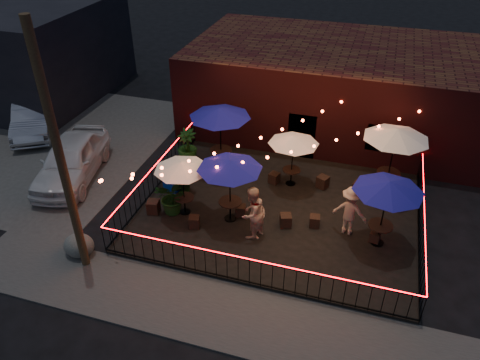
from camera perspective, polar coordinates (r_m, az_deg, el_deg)
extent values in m
plane|color=black|center=(16.28, 3.12, -8.02)|extent=(110.00, 110.00, 0.00)
cube|color=black|center=(17.74, 4.76, -3.72)|extent=(10.00, 8.00, 0.15)
cube|color=#3C3937|center=(14.07, -0.37, -16.40)|extent=(18.00, 2.50, 0.05)
cube|color=#3C3937|center=(24.20, -22.93, 4.33)|extent=(11.00, 12.00, 0.02)
cube|color=#380F10|center=(23.62, 11.93, 11.04)|extent=(14.00, 8.00, 4.00)
cube|color=black|center=(20.61, 7.53, 5.25)|extent=(1.20, 0.24, 2.20)
cube|color=black|center=(20.21, 17.43, 4.90)|extent=(1.60, 0.24, 1.20)
cylinder|color=#372416|center=(14.09, -21.03, 2.30)|extent=(0.26, 0.26, 8.00)
cube|color=black|center=(14.72, 1.13, -12.32)|extent=(10.00, 0.04, 0.04)
cube|color=black|center=(14.07, 1.17, -9.72)|extent=(10.00, 0.04, 0.04)
cube|color=#FF0008|center=(14.05, 1.17, -9.63)|extent=(10.00, 0.03, 0.02)
cube|color=black|center=(19.08, -9.98, -0.60)|extent=(0.04, 8.00, 0.04)
cube|color=black|center=(18.58, -10.26, 1.74)|extent=(0.04, 8.00, 0.04)
cube|color=#FF0008|center=(18.57, -10.26, 1.82)|extent=(0.03, 8.00, 0.02)
cube|color=black|center=(17.57, 20.93, -6.02)|extent=(0.04, 8.00, 0.04)
cube|color=black|center=(17.03, 21.55, -3.63)|extent=(0.04, 8.00, 0.04)
cube|color=#FF0008|center=(17.02, 21.57, -3.54)|extent=(0.03, 8.00, 0.02)
cylinder|color=black|center=(17.59, -6.68, -3.87)|extent=(0.40, 0.40, 0.03)
cylinder|color=black|center=(17.39, -6.75, -3.02)|extent=(0.05, 0.05, 0.65)
cylinder|color=black|center=(17.20, -6.82, -2.13)|extent=(0.73, 0.73, 0.04)
cylinder|color=black|center=(16.96, -6.92, -0.98)|extent=(0.04, 0.04, 2.18)
cone|color=silver|center=(16.44, -7.14, 1.76)|extent=(2.27, 2.27, 0.32)
cylinder|color=black|center=(20.08, -2.29, 1.63)|extent=(0.50, 0.50, 0.03)
cylinder|color=black|center=(19.87, -2.32, 2.63)|extent=(0.07, 0.07, 0.82)
cylinder|color=black|center=(19.66, -2.34, 3.69)|extent=(0.92, 0.92, 0.05)
cylinder|color=black|center=(19.40, -2.38, 5.04)|extent=(0.05, 0.05, 2.75)
cone|color=navy|center=(18.85, -2.46, 8.25)|extent=(2.87, 2.87, 0.40)
cylinder|color=black|center=(17.16, -1.18, -4.68)|extent=(0.46, 0.46, 0.03)
cylinder|color=black|center=(16.94, -1.19, -3.70)|extent=(0.06, 0.06, 0.75)
cylinder|color=black|center=(16.71, -1.21, -2.66)|extent=(0.83, 0.83, 0.04)
cylinder|color=black|center=(16.43, -1.23, -1.31)|extent=(0.05, 0.05, 2.49)
cone|color=navy|center=(15.83, -1.27, 1.92)|extent=(3.04, 3.04, 0.36)
cylinder|color=black|center=(19.12, 6.18, -0.41)|extent=(0.40, 0.40, 0.03)
cylinder|color=black|center=(18.94, 6.24, 0.40)|extent=(0.05, 0.05, 0.65)
cylinder|color=black|center=(18.76, 6.30, 1.25)|extent=(0.72, 0.72, 0.04)
cylinder|color=black|center=(18.54, 6.38, 2.33)|extent=(0.04, 0.04, 2.16)
cone|color=silver|center=(18.07, 6.57, 4.89)|extent=(2.43, 2.43, 0.32)
cylinder|color=black|center=(16.81, 16.36, -7.31)|extent=(0.46, 0.46, 0.03)
cylinder|color=black|center=(16.58, 16.56, -6.34)|extent=(0.06, 0.06, 0.75)
cylinder|color=black|center=(16.34, 16.77, -5.30)|extent=(0.83, 0.83, 0.04)
cylinder|color=black|center=(16.05, 17.04, -3.97)|extent=(0.05, 0.05, 2.50)
cone|color=navy|center=(15.44, 17.70, -0.75)|extent=(2.65, 2.65, 0.36)
cylinder|color=black|center=(19.50, 17.27, -1.15)|extent=(0.50, 0.50, 0.03)
cylinder|color=black|center=(19.28, 17.46, -0.17)|extent=(0.07, 0.07, 0.81)
cylinder|color=black|center=(19.07, 17.67, 0.87)|extent=(0.90, 0.90, 0.05)
cylinder|color=black|center=(18.80, 17.94, 2.20)|extent=(0.05, 0.05, 2.70)
cone|color=silver|center=(18.25, 18.58, 5.36)|extent=(3.22, 3.22, 0.39)
cube|color=black|center=(17.62, -10.51, -3.22)|extent=(0.49, 0.49, 0.50)
cube|color=black|center=(16.75, -5.60, -5.11)|extent=(0.45, 0.45, 0.43)
cube|color=black|center=(19.60, -6.28, 1.29)|extent=(0.42, 0.42, 0.46)
cube|color=black|center=(19.04, -0.92, 0.43)|extent=(0.43, 0.43, 0.45)
cube|color=black|center=(17.19, 0.07, -3.75)|extent=(0.43, 0.43, 0.43)
cube|color=black|center=(16.79, 5.59, -4.91)|extent=(0.50, 0.50, 0.47)
cube|color=black|center=(19.01, 4.19, 0.25)|extent=(0.47, 0.47, 0.44)
cube|color=black|center=(18.97, 10.04, -0.23)|extent=(0.54, 0.54, 0.48)
cube|color=black|center=(16.93, 9.08, -4.97)|extent=(0.40, 0.40, 0.42)
cube|color=black|center=(16.72, 16.12, -6.67)|extent=(0.40, 0.40, 0.40)
cube|color=black|center=(18.94, 14.18, -0.92)|extent=(0.47, 0.47, 0.46)
cube|color=black|center=(18.93, 17.87, -1.75)|extent=(0.44, 0.44, 0.40)
imported|color=tan|center=(15.96, 2.35, -4.61)|extent=(0.50, 0.64, 1.56)
imported|color=beige|center=(15.83, 1.45, -4.03)|extent=(1.05, 1.16, 1.97)
imported|color=tan|center=(16.44, 13.28, -3.69)|extent=(1.32, 0.92, 1.86)
imported|color=#143D0E|center=(17.25, -8.17, -2.14)|extent=(1.46, 1.36, 1.34)
imported|color=#143F0C|center=(18.36, -6.66, 0.39)|extent=(0.81, 0.70, 1.32)
imported|color=#0C3D0D|center=(20.24, -6.47, 4.15)|extent=(1.01, 1.01, 1.52)
cube|color=#073AC2|center=(18.63, -8.34, -0.20)|extent=(0.67, 0.55, 0.78)
cube|color=silver|center=(18.40, -8.44, 0.86)|extent=(0.72, 0.60, 0.05)
ellipsoid|color=#484843|center=(16.59, -19.04, -7.56)|extent=(1.08, 0.95, 0.75)
imported|color=silver|center=(20.48, -19.87, 2.37)|extent=(3.08, 5.31, 1.70)
imported|color=#96979D|center=(25.12, -23.85, 7.19)|extent=(3.93, 4.96, 1.58)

